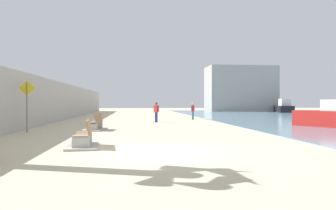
{
  "coord_description": "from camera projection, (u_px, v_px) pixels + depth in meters",
  "views": [
    {
      "loc": [
        -0.83,
        -10.65,
        1.62
      ],
      "look_at": [
        2.01,
        15.85,
        1.4
      ],
      "focal_mm": 34.63,
      "sensor_mm": 36.0,
      "label": 1
    }
  ],
  "objects": [
    {
      "name": "person_standing",
      "position": [
        156.0,
        111.0,
        26.02
      ],
      "size": [
        0.41,
        0.4,
        1.63
      ],
      "color": "navy",
      "rests_on": "ground"
    },
    {
      "name": "boat_distant",
      "position": [
        331.0,
        116.0,
        20.82
      ],
      "size": [
        3.56,
        4.56,
        1.75
      ],
      "color": "red",
      "rests_on": "water_bay"
    },
    {
      "name": "ground_plane",
      "position": [
        143.0,
        121.0,
        28.59
      ],
      "size": [
        120.0,
        120.0,
        0.0
      ],
      "primitive_type": "plane",
      "color": "beige"
    },
    {
      "name": "boat_far_left",
      "position": [
        284.0,
        107.0,
        51.9
      ],
      "size": [
        3.6,
        6.66,
        2.14
      ],
      "color": "black",
      "rests_on": "water_bay"
    },
    {
      "name": "harbor_building",
      "position": [
        240.0,
        89.0,
        58.35
      ],
      "size": [
        12.0,
        6.0,
        8.02
      ],
      "primitive_type": "cube",
      "color": "#9E9E99",
      "rests_on": "ground"
    },
    {
      "name": "pedestrian_sign",
      "position": [
        27.0,
        100.0,
        17.29
      ],
      "size": [
        0.85,
        0.08,
        2.79
      ],
      "color": "slate",
      "rests_on": "ground"
    },
    {
      "name": "person_walking",
      "position": [
        193.0,
        110.0,
        30.07
      ],
      "size": [
        0.37,
        0.43,
        1.58
      ],
      "color": "teal",
      "rests_on": "ground"
    },
    {
      "name": "seawall",
      "position": [
        55.0,
        101.0,
        27.78
      ],
      "size": [
        0.8,
        64.0,
        3.37
      ],
      "primitive_type": "cube",
      "color": "#ADAAA3",
      "rests_on": "ground"
    },
    {
      "name": "bench_far",
      "position": [
        95.0,
        126.0,
        18.83
      ],
      "size": [
        1.34,
        2.21,
        0.98
      ],
      "color": "#ADAAA3",
      "rests_on": "ground"
    },
    {
      "name": "bench_near",
      "position": [
        83.0,
        141.0,
        11.7
      ],
      "size": [
        1.28,
        2.19,
        0.98
      ],
      "color": "#ADAAA3",
      "rests_on": "ground"
    }
  ]
}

